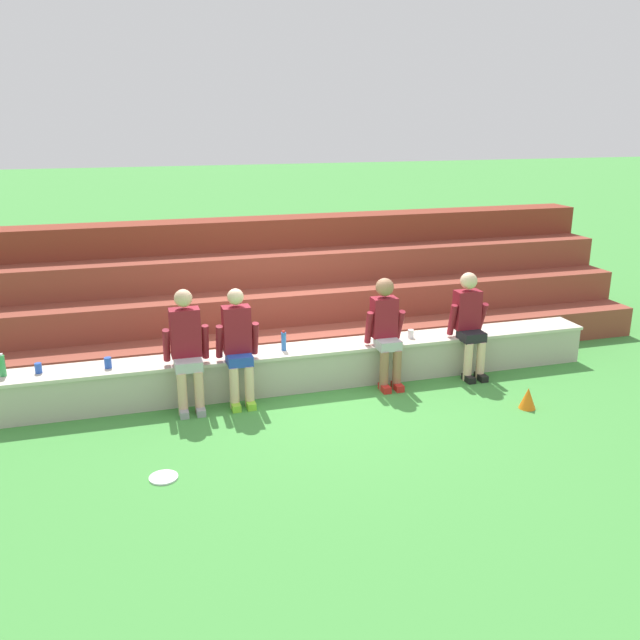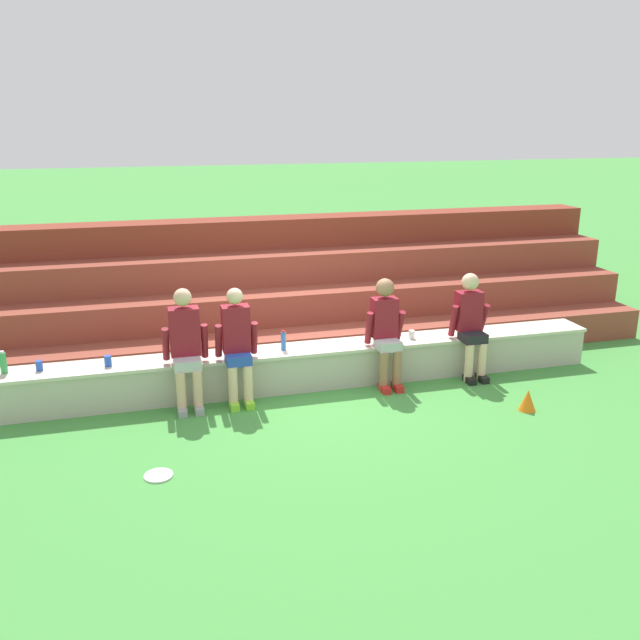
{
  "view_description": "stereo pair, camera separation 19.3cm",
  "coord_description": "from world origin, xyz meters",
  "px_view_note": "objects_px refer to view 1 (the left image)",
  "views": [
    {
      "loc": [
        -2.2,
        -7.47,
        3.29
      ],
      "look_at": [
        0.1,
        0.24,
        0.85
      ],
      "focal_mm": 38.06,
      "sensor_mm": 36.0,
      "label": 1
    },
    {
      "loc": [
        -2.01,
        -7.52,
        3.29
      ],
      "look_at": [
        0.1,
        0.24,
        0.85
      ],
      "focal_mm": 38.06,
      "sensor_mm": 36.0,
      "label": 2
    }
  ],
  "objects_px": {
    "person_center": "(386,329)",
    "plastic_cup_left_end": "(38,368)",
    "plastic_cup_middle": "(411,334)",
    "person_right_of_center": "(469,321)",
    "water_bottle_near_left": "(284,341)",
    "frisbee": "(164,477)",
    "person_far_left": "(187,347)",
    "sports_cone": "(528,398)",
    "plastic_cup_right_end": "(108,363)",
    "person_left_of_center": "(238,344)",
    "water_bottle_near_right": "(2,365)"
  },
  "relations": [
    {
      "from": "person_far_left",
      "to": "sports_cone",
      "type": "xyz_separation_m",
      "value": [
        3.78,
        -1.17,
        -0.62
      ]
    },
    {
      "from": "person_far_left",
      "to": "person_right_of_center",
      "type": "height_order",
      "value": "person_far_left"
    },
    {
      "from": "plastic_cup_right_end",
      "to": "frisbee",
      "type": "relative_size",
      "value": 0.46
    },
    {
      "from": "plastic_cup_middle",
      "to": "plastic_cup_right_end",
      "type": "bearing_deg",
      "value": -179.7
    },
    {
      "from": "person_left_of_center",
      "to": "water_bottle_near_right",
      "type": "height_order",
      "value": "person_left_of_center"
    },
    {
      "from": "water_bottle_near_right",
      "to": "frisbee",
      "type": "relative_size",
      "value": 0.96
    },
    {
      "from": "plastic_cup_middle",
      "to": "sports_cone",
      "type": "bearing_deg",
      "value": -57.68
    },
    {
      "from": "person_center",
      "to": "person_right_of_center",
      "type": "bearing_deg",
      "value": 0.02
    },
    {
      "from": "water_bottle_near_left",
      "to": "plastic_cup_middle",
      "type": "bearing_deg",
      "value": 0.17
    },
    {
      "from": "person_right_of_center",
      "to": "plastic_cup_right_end",
      "type": "xyz_separation_m",
      "value": [
        -4.5,
        0.19,
        -0.16
      ]
    },
    {
      "from": "person_center",
      "to": "plastic_cup_left_end",
      "type": "bearing_deg",
      "value": 176.48
    },
    {
      "from": "person_far_left",
      "to": "water_bottle_near_right",
      "type": "distance_m",
      "value": 2.02
    },
    {
      "from": "person_center",
      "to": "plastic_cup_right_end",
      "type": "relative_size",
      "value": 10.93
    },
    {
      "from": "water_bottle_near_right",
      "to": "frisbee",
      "type": "distance_m",
      "value": 2.53
    },
    {
      "from": "person_far_left",
      "to": "water_bottle_near_right",
      "type": "relative_size",
      "value": 5.38
    },
    {
      "from": "person_far_left",
      "to": "water_bottle_near_right",
      "type": "bearing_deg",
      "value": 171.97
    },
    {
      "from": "water_bottle_near_right",
      "to": "frisbee",
      "type": "bearing_deg",
      "value": -49.78
    },
    {
      "from": "person_center",
      "to": "sports_cone",
      "type": "relative_size",
      "value": 5.41
    },
    {
      "from": "person_left_of_center",
      "to": "plastic_cup_right_end",
      "type": "height_order",
      "value": "person_left_of_center"
    },
    {
      "from": "water_bottle_near_right",
      "to": "water_bottle_near_left",
      "type": "bearing_deg",
      "value": -1.03
    },
    {
      "from": "water_bottle_near_right",
      "to": "plastic_cup_right_end",
      "type": "xyz_separation_m",
      "value": [
        1.12,
        -0.07,
        -0.06
      ]
    },
    {
      "from": "water_bottle_near_left",
      "to": "plastic_cup_left_end",
      "type": "xyz_separation_m",
      "value": [
        -2.83,
        0.04,
        -0.06
      ]
    },
    {
      "from": "water_bottle_near_left",
      "to": "sports_cone",
      "type": "xyz_separation_m",
      "value": [
        2.58,
        -1.39,
        -0.5
      ]
    },
    {
      "from": "person_left_of_center",
      "to": "person_center",
      "type": "distance_m",
      "value": 1.87
    },
    {
      "from": "person_right_of_center",
      "to": "water_bottle_near_left",
      "type": "xyz_separation_m",
      "value": [
        -2.42,
        0.21,
        -0.1
      ]
    },
    {
      "from": "plastic_cup_middle",
      "to": "plastic_cup_right_end",
      "type": "xyz_separation_m",
      "value": [
        -3.78,
        -0.02,
        0.01
      ]
    },
    {
      "from": "person_left_of_center",
      "to": "person_center",
      "type": "height_order",
      "value": "person_left_of_center"
    },
    {
      "from": "plastic_cup_left_end",
      "to": "sports_cone",
      "type": "distance_m",
      "value": 5.62
    },
    {
      "from": "frisbee",
      "to": "sports_cone",
      "type": "bearing_deg",
      "value": 5.71
    },
    {
      "from": "person_center",
      "to": "water_bottle_near_left",
      "type": "bearing_deg",
      "value": 170.61
    },
    {
      "from": "person_center",
      "to": "plastic_cup_left_end",
      "type": "xyz_separation_m",
      "value": [
        -4.09,
        0.25,
        -0.17
      ]
    },
    {
      "from": "sports_cone",
      "to": "plastic_cup_right_end",
      "type": "bearing_deg",
      "value": 163.56
    },
    {
      "from": "person_right_of_center",
      "to": "water_bottle_near_right",
      "type": "height_order",
      "value": "person_right_of_center"
    },
    {
      "from": "person_left_of_center",
      "to": "sports_cone",
      "type": "distance_m",
      "value": 3.44
    },
    {
      "from": "person_left_of_center",
      "to": "frisbee",
      "type": "bearing_deg",
      "value": -122.89
    },
    {
      "from": "person_left_of_center",
      "to": "plastic_cup_left_end",
      "type": "relative_size",
      "value": 11.9
    },
    {
      "from": "plastic_cup_middle",
      "to": "person_left_of_center",
      "type": "bearing_deg",
      "value": -173.78
    },
    {
      "from": "person_center",
      "to": "frisbee",
      "type": "height_order",
      "value": "person_center"
    },
    {
      "from": "person_left_of_center",
      "to": "plastic_cup_right_end",
      "type": "relative_size",
      "value": 11.04
    },
    {
      "from": "water_bottle_near_left",
      "to": "plastic_cup_right_end",
      "type": "relative_size",
      "value": 2.02
    },
    {
      "from": "frisbee",
      "to": "person_right_of_center",
      "type": "bearing_deg",
      "value": 21.63
    },
    {
      "from": "person_far_left",
      "to": "frisbee",
      "type": "xyz_separation_m",
      "value": [
        -0.42,
        -1.59,
        -0.74
      ]
    },
    {
      "from": "person_left_of_center",
      "to": "frisbee",
      "type": "height_order",
      "value": "person_left_of_center"
    },
    {
      "from": "person_center",
      "to": "sports_cone",
      "type": "distance_m",
      "value": 1.88
    },
    {
      "from": "plastic_cup_left_end",
      "to": "plastic_cup_right_end",
      "type": "bearing_deg",
      "value": -4.39
    },
    {
      "from": "plastic_cup_right_end",
      "to": "person_left_of_center",
      "type": "bearing_deg",
      "value": -8.96
    },
    {
      "from": "person_left_of_center",
      "to": "plastic_cup_middle",
      "type": "bearing_deg",
      "value": 6.22
    },
    {
      "from": "water_bottle_near_right",
      "to": "plastic_cup_right_end",
      "type": "height_order",
      "value": "water_bottle_near_right"
    },
    {
      "from": "person_center",
      "to": "plastic_cup_left_end",
      "type": "distance_m",
      "value": 4.1
    },
    {
      "from": "person_center",
      "to": "plastic_cup_middle",
      "type": "distance_m",
      "value": 0.52
    }
  ]
}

